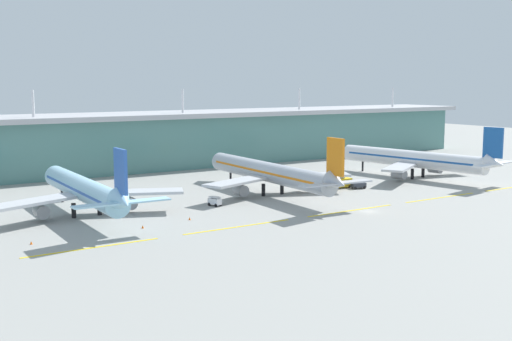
# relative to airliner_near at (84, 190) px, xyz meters

# --- Properties ---
(ground_plane) EXTENTS (600.00, 600.00, 0.00)m
(ground_plane) POSITION_rel_airliner_near_xyz_m (61.95, -34.88, -6.45)
(ground_plane) COLOR gray
(terminal_building) EXTENTS (288.00, 34.00, 30.11)m
(terminal_building) POSITION_rel_airliner_near_xyz_m (61.95, 74.21, 4.31)
(terminal_building) COLOR slate
(terminal_building) RESTS_ON ground
(airliner_near) EXTENTS (48.78, 62.33, 18.90)m
(airliner_near) POSITION_rel_airliner_near_xyz_m (0.00, 0.00, 0.00)
(airliner_near) COLOR #9ED1EA
(airliner_near) RESTS_ON ground
(airliner_middle) EXTENTS (48.76, 70.85, 18.90)m
(airliner_middle) POSITION_rel_airliner_near_xyz_m (55.29, -0.28, 0.01)
(airliner_middle) COLOR #ADB2BC
(airliner_middle) RESTS_ON ground
(airliner_far) EXTENTS (48.23, 65.94, 18.90)m
(airliner_far) POSITION_rel_airliner_near_xyz_m (115.60, -0.30, 0.00)
(airliner_far) COLOR white
(airliner_far) RESTS_ON ground
(taxiway_stripe_west) EXTENTS (28.00, 0.70, 0.04)m
(taxiway_stripe_west) POSITION_rel_airliner_near_xyz_m (-9.05, -31.62, -6.43)
(taxiway_stripe_west) COLOR yellow
(taxiway_stripe_west) RESTS_ON ground
(taxiway_stripe_mid_west) EXTENTS (28.00, 0.70, 0.04)m
(taxiway_stripe_mid_west) POSITION_rel_airliner_near_xyz_m (24.95, -31.62, -6.43)
(taxiway_stripe_mid_west) COLOR yellow
(taxiway_stripe_mid_west) RESTS_ON ground
(taxiway_stripe_centre) EXTENTS (28.00, 0.70, 0.04)m
(taxiway_stripe_centre) POSITION_rel_airliner_near_xyz_m (58.95, -31.62, -6.43)
(taxiway_stripe_centre) COLOR yellow
(taxiway_stripe_centre) RESTS_ON ground
(taxiway_stripe_mid_east) EXTENTS (28.00, 0.70, 0.04)m
(taxiway_stripe_mid_east) POSITION_rel_airliner_near_xyz_m (92.95, -31.62, -6.43)
(taxiway_stripe_mid_east) COLOR yellow
(taxiway_stripe_mid_east) RESTS_ON ground
(baggage_cart) EXTENTS (2.80, 3.95, 2.48)m
(baggage_cart) POSITION_rel_airliner_near_xyz_m (32.83, -6.98, -5.18)
(baggage_cart) COLOR silver
(baggage_cart) RESTS_ON ground
(pushback_tug) EXTENTS (4.88, 3.49, 1.85)m
(pushback_tug) POSITION_rel_airliner_near_xyz_m (84.04, -6.79, -5.35)
(pushback_tug) COLOR #333842
(pushback_tug) RESTS_ON ground
(fuel_truck) EXTENTS (7.44, 3.35, 4.95)m
(fuel_truck) POSITION_rel_airliner_near_xyz_m (79.81, -3.04, -4.18)
(fuel_truck) COLOR gold
(fuel_truck) RESTS_ON ground
(safety_cone_left_wingtip) EXTENTS (0.56, 0.56, 0.70)m
(safety_cone_left_wingtip) POSITION_rel_airliner_near_xyz_m (19.12, -18.93, -6.10)
(safety_cone_left_wingtip) COLOR orange
(safety_cone_left_wingtip) RESTS_ON ground
(safety_cone_nose_front) EXTENTS (0.56, 0.56, 0.70)m
(safety_cone_nose_front) POSITION_rel_airliner_near_xyz_m (6.22, -20.98, -6.10)
(safety_cone_nose_front) COLOR orange
(safety_cone_nose_front) RESTS_ON ground
(safety_cone_right_wingtip) EXTENTS (0.56, 0.56, 0.70)m
(safety_cone_right_wingtip) POSITION_rel_airliner_near_xyz_m (-18.54, -22.11, -6.10)
(safety_cone_right_wingtip) COLOR orange
(safety_cone_right_wingtip) RESTS_ON ground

